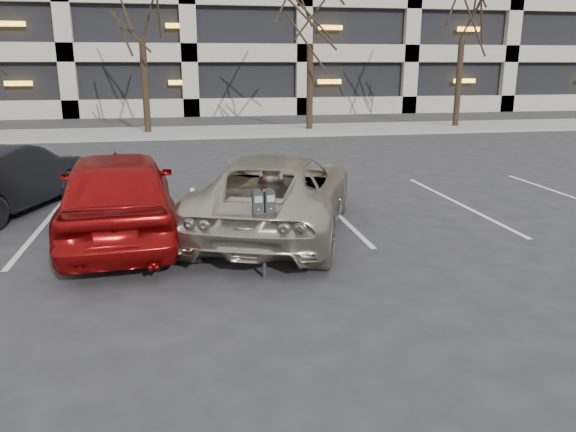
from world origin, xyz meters
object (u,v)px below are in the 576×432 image
object	(u,v)px
parking_meter	(264,212)
car_red	(118,194)
suv_silver	(276,193)
car_dark	(3,178)

from	to	relation	value
parking_meter	car_red	world-z (taller)	car_red
suv_silver	car_dark	distance (m)	5.66
parking_meter	car_red	size ratio (longest dim) A/B	0.27
parking_meter	car_dark	world-z (taller)	car_dark
suv_silver	car_dark	bearing A→B (deg)	-5.18
suv_silver	car_dark	xyz separation A→B (m)	(-5.14, 2.38, -0.00)
suv_silver	car_dark	size ratio (longest dim) A/B	1.31
car_red	car_dark	distance (m)	3.40
parking_meter	suv_silver	size ratio (longest dim) A/B	0.23
car_red	car_dark	world-z (taller)	car_red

